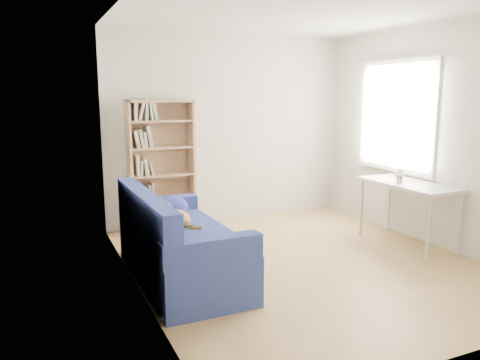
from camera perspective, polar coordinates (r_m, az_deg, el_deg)
name	(u,v)px	position (r m, az deg, el deg)	size (l,w,h in m)	color
ground	(303,263)	(5.12, 7.69, -9.94)	(4.00, 4.00, 0.00)	#AF864F
room_shell	(313,108)	(4.89, 8.93, 8.70)	(3.54, 4.04, 2.62)	silver
sofa	(177,246)	(4.58, -7.66, -7.94)	(0.88, 1.80, 0.88)	navy
bookshelf	(162,171)	(6.19, -9.52, 1.08)	(0.85, 0.26, 1.70)	#A77D5A
desk	(409,189)	(5.84, 19.85, -1.04)	(0.56, 1.21, 0.75)	silver
pen_cup	(400,178)	(5.80, 18.90, 0.29)	(0.08, 0.08, 0.16)	white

